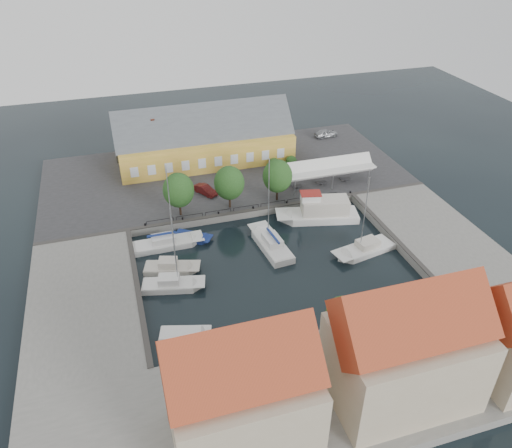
{
  "coord_description": "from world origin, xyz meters",
  "views": [
    {
      "loc": [
        -16.23,
        -46.9,
        37.08
      ],
      "look_at": [
        0.0,
        6.0,
        1.5
      ],
      "focal_mm": 35.0,
      "sensor_mm": 36.0,
      "label": 1
    }
  ],
  "objects_px": {
    "trawler": "(320,213)",
    "west_boat_a": "(167,244)",
    "launch_nw": "(192,238)",
    "warehouse": "(201,141)",
    "car_silver": "(326,133)",
    "car_red": "(205,190)",
    "west_boat_b": "(171,269)",
    "west_boat_c": "(172,286)",
    "launch_sw": "(184,335)",
    "east_boat_b": "(365,250)",
    "tent_canopy": "(328,168)",
    "center_sailboat": "(271,245)"
  },
  "relations": [
    {
      "from": "car_red",
      "to": "east_boat_b",
      "type": "height_order",
      "value": "east_boat_b"
    },
    {
      "from": "warehouse",
      "to": "west_boat_c",
      "type": "relative_size",
      "value": 2.87
    },
    {
      "from": "west_boat_b",
      "to": "tent_canopy",
      "type": "bearing_deg",
      "value": 26.82
    },
    {
      "from": "west_boat_c",
      "to": "trawler",
      "type": "bearing_deg",
      "value": 21.61
    },
    {
      "from": "warehouse",
      "to": "car_silver",
      "type": "bearing_deg",
      "value": 7.0
    },
    {
      "from": "tent_canopy",
      "to": "launch_nw",
      "type": "distance_m",
      "value": 23.78
    },
    {
      "from": "warehouse",
      "to": "launch_nw",
      "type": "height_order",
      "value": "warehouse"
    },
    {
      "from": "warehouse",
      "to": "east_boat_b",
      "type": "distance_m",
      "value": 33.94
    },
    {
      "from": "car_silver",
      "to": "west_boat_c",
      "type": "bearing_deg",
      "value": 128.34
    },
    {
      "from": "center_sailboat",
      "to": "west_boat_a",
      "type": "distance_m",
      "value": 13.37
    },
    {
      "from": "trawler",
      "to": "launch_nw",
      "type": "height_order",
      "value": "trawler"
    },
    {
      "from": "car_silver",
      "to": "east_boat_b",
      "type": "height_order",
      "value": "east_boat_b"
    },
    {
      "from": "tent_canopy",
      "to": "west_boat_a",
      "type": "bearing_deg",
      "value": -162.9
    },
    {
      "from": "west_boat_c",
      "to": "launch_nw",
      "type": "distance_m",
      "value": 10.09
    },
    {
      "from": "car_red",
      "to": "center_sailboat",
      "type": "distance_m",
      "value": 15.49
    },
    {
      "from": "warehouse",
      "to": "launch_sw",
      "type": "height_order",
      "value": "warehouse"
    },
    {
      "from": "trawler",
      "to": "west_boat_b",
      "type": "xyz_separation_m",
      "value": [
        -21.73,
        -5.56,
        -0.76
      ]
    },
    {
      "from": "launch_nw",
      "to": "west_boat_b",
      "type": "bearing_deg",
      "value": -121.8
    },
    {
      "from": "warehouse",
      "to": "west_boat_b",
      "type": "xyz_separation_m",
      "value": [
        -9.52,
        -27.06,
        -4.17
      ]
    },
    {
      "from": "warehouse",
      "to": "car_silver",
      "type": "relative_size",
      "value": 6.6
    },
    {
      "from": "car_red",
      "to": "west_boat_b",
      "type": "bearing_deg",
      "value": -147.48
    },
    {
      "from": "trawler",
      "to": "east_boat_b",
      "type": "distance_m",
      "value": 9.22
    },
    {
      "from": "warehouse",
      "to": "launch_nw",
      "type": "distance_m",
      "value": 22.24
    },
    {
      "from": "warehouse",
      "to": "car_red",
      "type": "relative_size",
      "value": 7.18
    },
    {
      "from": "car_silver",
      "to": "launch_nw",
      "type": "xyz_separation_m",
      "value": [
        -29.58,
        -23.96,
        -1.65
      ]
    },
    {
      "from": "car_red",
      "to": "launch_nw",
      "type": "distance_m",
      "value": 10.41
    },
    {
      "from": "car_silver",
      "to": "car_red",
      "type": "xyz_separation_m",
      "value": [
        -25.67,
        -14.44,
        -0.08
      ]
    },
    {
      "from": "car_silver",
      "to": "trawler",
      "type": "height_order",
      "value": "trawler"
    },
    {
      "from": "trawler",
      "to": "west_boat_c",
      "type": "distance_m",
      "value": 23.77
    },
    {
      "from": "west_boat_c",
      "to": "launch_nw",
      "type": "relative_size",
      "value": 1.88
    },
    {
      "from": "tent_canopy",
      "to": "west_boat_c",
      "type": "bearing_deg",
      "value": -148.23
    },
    {
      "from": "east_boat_b",
      "to": "tent_canopy",
      "type": "bearing_deg",
      "value": 82.83
    },
    {
      "from": "car_silver",
      "to": "west_boat_b",
      "type": "distance_m",
      "value": 44.84
    },
    {
      "from": "west_boat_b",
      "to": "launch_nw",
      "type": "height_order",
      "value": "west_boat_b"
    },
    {
      "from": "trawler",
      "to": "west_boat_a",
      "type": "height_order",
      "value": "west_boat_a"
    },
    {
      "from": "east_boat_b",
      "to": "west_boat_b",
      "type": "xyz_separation_m",
      "value": [
        -24.04,
        3.33,
        -0.0
      ]
    },
    {
      "from": "trawler",
      "to": "launch_nw",
      "type": "xyz_separation_m",
      "value": [
        -17.99,
        0.47,
        -0.93
      ]
    },
    {
      "from": "car_red",
      "to": "west_boat_a",
      "type": "distance_m",
      "value": 12.7
    },
    {
      "from": "launch_sw",
      "to": "trawler",
      "type": "bearing_deg",
      "value": 37.09
    },
    {
      "from": "center_sailboat",
      "to": "west_boat_a",
      "type": "bearing_deg",
      "value": 161.73
    },
    {
      "from": "west_boat_c",
      "to": "warehouse",
      "type": "bearing_deg",
      "value": 71.91
    },
    {
      "from": "car_silver",
      "to": "launch_sw",
      "type": "distance_m",
      "value": 53.18
    },
    {
      "from": "warehouse",
      "to": "east_boat_b",
      "type": "relative_size",
      "value": 2.5
    },
    {
      "from": "east_boat_b",
      "to": "west_boat_a",
      "type": "relative_size",
      "value": 0.96
    },
    {
      "from": "warehouse",
      "to": "west_boat_c",
      "type": "height_order",
      "value": "warehouse"
    },
    {
      "from": "tent_canopy",
      "to": "car_red",
      "type": "relative_size",
      "value": 3.52
    },
    {
      "from": "west_boat_c",
      "to": "west_boat_b",
      "type": "bearing_deg",
      "value": 83.64
    },
    {
      "from": "trawler",
      "to": "west_boat_b",
      "type": "relative_size",
      "value": 1.26
    },
    {
      "from": "trawler",
      "to": "west_boat_b",
      "type": "distance_m",
      "value": 22.44
    },
    {
      "from": "east_boat_b",
      "to": "west_boat_c",
      "type": "height_order",
      "value": "east_boat_b"
    }
  ]
}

